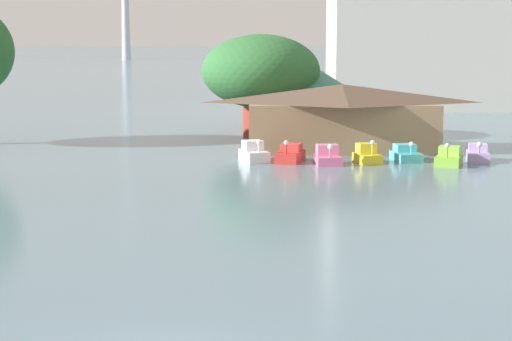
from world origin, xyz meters
TOP-DOWN VIEW (x-y plane):
  - pedal_boat_white at (2.42, 38.77)m, footprint 2.23×3.11m
  - pedal_boat_red at (4.92, 38.43)m, footprint 2.25×3.21m
  - pedal_boat_pink at (7.40, 37.27)m, footprint 1.86×2.54m
  - pedal_boat_yellow at (10.13, 37.86)m, footprint 1.92×2.50m
  - pedal_boat_cyan at (12.96, 39.02)m, footprint 2.00×2.87m
  - pedal_boat_lime at (15.45, 36.78)m, footprint 2.40×3.09m
  - pedal_boat_lavender at (17.87, 38.70)m, footprint 1.96×3.10m
  - boathouse at (9.05, 44.99)m, footprint 15.11×7.78m
  - green_roof_pavilion at (5.17, 55.27)m, footprint 10.16×10.16m
  - shoreline_tree_mid at (2.97, 53.17)m, footprint 10.02×10.02m

SIDE VIEW (x-z plane):
  - pedal_boat_cyan at x=12.96m, z-range -0.28..1.18m
  - pedal_boat_lavender at x=17.87m, z-range -0.26..1.22m
  - pedal_boat_lime at x=15.45m, z-range -0.31..1.31m
  - pedal_boat_red at x=4.92m, z-range -0.31..1.31m
  - pedal_boat_pink at x=7.40m, z-range -0.23..1.27m
  - pedal_boat_yellow at x=10.13m, z-range -0.31..1.37m
  - pedal_boat_white at x=2.42m, z-range -0.23..1.35m
  - boathouse at x=9.05m, z-range 0.11..5.10m
  - green_roof_pavilion at x=5.17m, z-range 0.21..8.46m
  - shoreline_tree_mid at x=2.97m, z-range 1.29..10.06m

